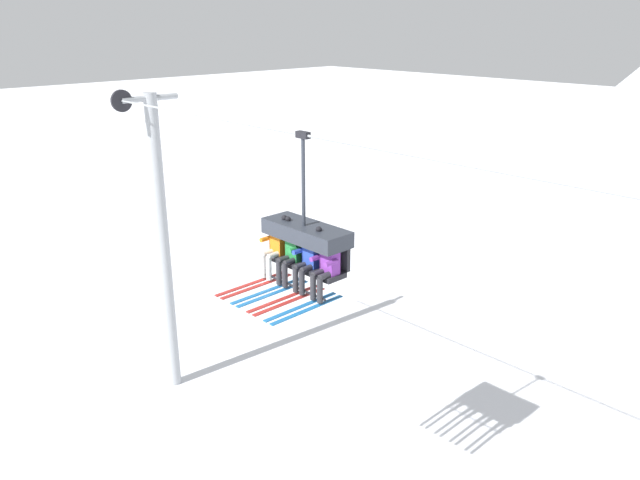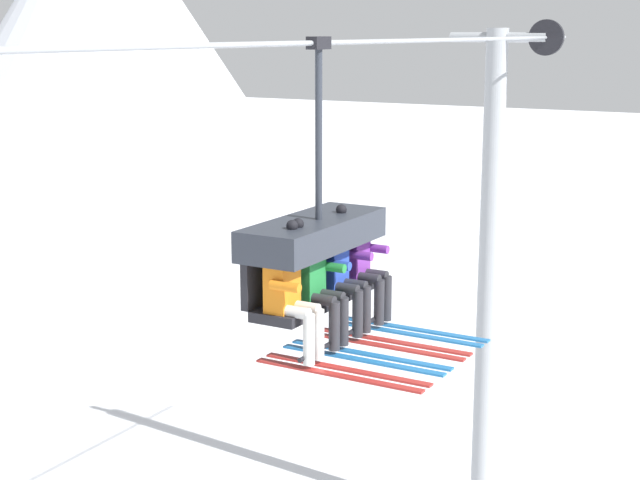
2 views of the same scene
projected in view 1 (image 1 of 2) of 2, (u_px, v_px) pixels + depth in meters
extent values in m
cylinder|color=#9EA3A8|center=(164.00, 249.00, 17.66)|extent=(0.36, 0.36, 8.73)
cylinder|color=#9EA3A8|center=(150.00, 98.00, 16.25)|extent=(0.16, 1.60, 0.16)
cylinder|color=black|center=(122.00, 101.00, 15.73)|extent=(0.08, 0.56, 0.56)
cylinder|color=#9EA3A8|center=(310.00, 136.00, 10.98)|extent=(15.98, 0.05, 0.05)
cube|color=#232328|center=(304.00, 265.00, 11.94)|extent=(1.82, 0.48, 0.10)
cube|color=#232328|center=(315.00, 248.00, 12.03)|extent=(1.82, 0.08, 0.45)
cube|color=#2D333D|center=(306.00, 232.00, 11.76)|extent=(1.86, 0.68, 0.30)
cylinder|color=black|center=(292.00, 286.00, 11.84)|extent=(1.82, 0.04, 0.04)
cylinder|color=#2D333D|center=(303.00, 183.00, 11.39)|extent=(0.07, 0.07, 1.65)
cube|color=black|center=(303.00, 135.00, 11.10)|extent=(0.28, 0.12, 0.12)
cube|color=orange|center=(279.00, 241.00, 12.31)|extent=(0.32, 0.22, 0.52)
sphere|color=#284C93|center=(278.00, 224.00, 12.19)|extent=(0.22, 0.22, 0.22)
ellipsoid|color=black|center=(274.00, 225.00, 12.13)|extent=(0.17, 0.04, 0.08)
cylinder|color=silver|center=(269.00, 252.00, 12.33)|extent=(0.11, 0.34, 0.11)
cylinder|color=silver|center=(275.00, 255.00, 12.21)|extent=(0.11, 0.34, 0.11)
cylinder|color=silver|center=(263.00, 266.00, 12.30)|extent=(0.11, 0.11, 0.48)
cylinder|color=silver|center=(269.00, 268.00, 12.18)|extent=(0.11, 0.11, 0.48)
cube|color=#B22823|center=(252.00, 283.00, 12.21)|extent=(0.09, 1.70, 0.02)
cube|color=#B22823|center=(257.00, 286.00, 12.09)|extent=(0.09, 1.70, 0.02)
cylinder|color=orange|center=(267.00, 239.00, 12.33)|extent=(0.09, 0.30, 0.09)
cylinder|color=orange|center=(285.00, 226.00, 12.07)|extent=(0.09, 0.09, 0.30)
sphere|color=black|center=(284.00, 218.00, 12.01)|extent=(0.11, 0.11, 0.11)
cube|color=#23843D|center=(295.00, 247.00, 11.99)|extent=(0.32, 0.22, 0.52)
sphere|color=maroon|center=(295.00, 229.00, 11.87)|extent=(0.22, 0.22, 0.22)
ellipsoid|color=black|center=(291.00, 231.00, 11.80)|extent=(0.17, 0.04, 0.08)
cylinder|color=#2D2D33|center=(285.00, 259.00, 12.01)|extent=(0.11, 0.34, 0.11)
cylinder|color=#2D2D33|center=(291.00, 261.00, 11.89)|extent=(0.11, 0.34, 0.11)
cylinder|color=#2D2D33|center=(279.00, 273.00, 11.98)|extent=(0.11, 0.11, 0.48)
cylinder|color=#2D2D33|center=(285.00, 275.00, 11.86)|extent=(0.11, 0.11, 0.48)
cube|color=#1E6BB2|center=(267.00, 291.00, 11.88)|extent=(0.09, 1.70, 0.02)
cube|color=#1E6BB2|center=(273.00, 294.00, 11.76)|extent=(0.09, 1.70, 0.02)
cylinder|color=#23843D|center=(288.00, 228.00, 12.00)|extent=(0.09, 0.09, 0.30)
sphere|color=black|center=(288.00, 219.00, 11.94)|extent=(0.11, 0.11, 0.11)
cylinder|color=#23843D|center=(295.00, 249.00, 11.75)|extent=(0.09, 0.30, 0.09)
cube|color=#2847B7|center=(312.00, 253.00, 11.66)|extent=(0.32, 0.22, 0.52)
sphere|color=silver|center=(312.00, 235.00, 11.54)|extent=(0.22, 0.22, 0.22)
ellipsoid|color=black|center=(308.00, 237.00, 11.47)|extent=(0.17, 0.04, 0.08)
cylinder|color=#2D2D33|center=(302.00, 265.00, 11.68)|extent=(0.11, 0.34, 0.11)
cylinder|color=#2D2D33|center=(309.00, 268.00, 11.56)|extent=(0.11, 0.34, 0.11)
cylinder|color=#2D2D33|center=(296.00, 280.00, 11.65)|extent=(0.11, 0.11, 0.48)
cylinder|color=#2D2D33|center=(302.00, 282.00, 11.53)|extent=(0.11, 0.11, 0.48)
cube|color=#B22823|center=(284.00, 298.00, 11.55)|extent=(0.09, 1.70, 0.02)
cube|color=#B22823|center=(290.00, 301.00, 11.43)|extent=(0.09, 1.70, 0.02)
cylinder|color=#2847B7|center=(299.00, 251.00, 11.67)|extent=(0.09, 0.30, 0.09)
cylinder|color=#2847B7|center=(319.00, 238.00, 11.41)|extent=(0.09, 0.09, 0.30)
sphere|color=black|center=(319.00, 229.00, 11.36)|extent=(0.11, 0.11, 0.11)
cube|color=purple|center=(330.00, 260.00, 11.33)|extent=(0.32, 0.22, 0.52)
sphere|color=#284C93|center=(330.00, 242.00, 11.21)|extent=(0.22, 0.22, 0.22)
ellipsoid|color=black|center=(326.00, 243.00, 11.15)|extent=(0.17, 0.04, 0.08)
cylinder|color=#2D2D33|center=(320.00, 273.00, 11.35)|extent=(0.11, 0.34, 0.11)
cylinder|color=#2D2D33|center=(327.00, 275.00, 11.23)|extent=(0.11, 0.34, 0.11)
cylinder|color=#2D2D33|center=(313.00, 287.00, 11.32)|extent=(0.11, 0.11, 0.48)
cylinder|color=#2D2D33|center=(320.00, 290.00, 11.20)|extent=(0.11, 0.11, 0.48)
cube|color=#1E6BB2|center=(301.00, 307.00, 11.23)|extent=(0.09, 1.70, 0.02)
cube|color=#1E6BB2|center=(308.00, 310.00, 11.11)|extent=(0.09, 1.70, 0.02)
cylinder|color=purple|center=(317.00, 258.00, 11.35)|extent=(0.09, 0.30, 0.09)
cylinder|color=purple|center=(331.00, 263.00, 11.09)|extent=(0.09, 0.30, 0.09)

